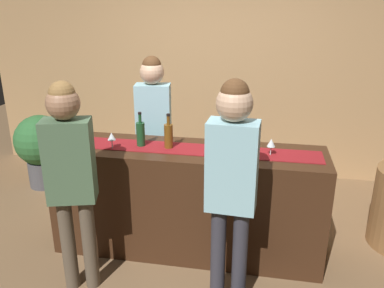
{
  "coord_description": "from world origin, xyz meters",
  "views": [
    {
      "loc": [
        0.61,
        -3.09,
        2.17
      ],
      "look_at": [
        0.04,
        0.0,
        1.02
      ],
      "focal_mm": 37.28,
      "sensor_mm": 36.0,
      "label": 1
    }
  ],
  "objects_px": {
    "wine_bottle_amber": "(169,135)",
    "potted_plant_tall": "(41,146)",
    "wine_glass_near_customer": "(271,143)",
    "bartender": "(154,121)",
    "wine_bottle_green": "(141,134)",
    "customer_sipping": "(232,174)",
    "wine_glass_mid_counter": "(112,137)",
    "wine_glass_far_end": "(240,143)",
    "customer_browsing": "(70,169)"
  },
  "relations": [
    {
      "from": "wine_glass_far_end",
      "to": "customer_browsing",
      "type": "height_order",
      "value": "customer_browsing"
    },
    {
      "from": "bartender",
      "to": "customer_browsing",
      "type": "relative_size",
      "value": 1.01
    },
    {
      "from": "wine_bottle_green",
      "to": "wine_glass_mid_counter",
      "type": "height_order",
      "value": "wine_bottle_green"
    },
    {
      "from": "wine_glass_far_end",
      "to": "customer_sipping",
      "type": "bearing_deg",
      "value": -91.08
    },
    {
      "from": "wine_glass_near_customer",
      "to": "potted_plant_tall",
      "type": "bearing_deg",
      "value": 159.43
    },
    {
      "from": "wine_bottle_green",
      "to": "wine_glass_mid_counter",
      "type": "relative_size",
      "value": 2.1
    },
    {
      "from": "potted_plant_tall",
      "to": "bartender",
      "type": "bearing_deg",
      "value": -14.92
    },
    {
      "from": "wine_glass_near_customer",
      "to": "potted_plant_tall",
      "type": "distance_m",
      "value": 2.92
    },
    {
      "from": "wine_glass_far_end",
      "to": "bartender",
      "type": "bearing_deg",
      "value": 144.81
    },
    {
      "from": "wine_bottle_amber",
      "to": "wine_glass_mid_counter",
      "type": "height_order",
      "value": "wine_bottle_amber"
    },
    {
      "from": "wine_glass_far_end",
      "to": "potted_plant_tall",
      "type": "relative_size",
      "value": 0.16
    },
    {
      "from": "bartender",
      "to": "customer_sipping",
      "type": "distance_m",
      "value": 1.5
    },
    {
      "from": "bartender",
      "to": "wine_bottle_green",
      "type": "bearing_deg",
      "value": 86.46
    },
    {
      "from": "bartender",
      "to": "customer_browsing",
      "type": "height_order",
      "value": "bartender"
    },
    {
      "from": "wine_bottle_green",
      "to": "potted_plant_tall",
      "type": "height_order",
      "value": "wine_bottle_green"
    },
    {
      "from": "customer_browsing",
      "to": "wine_bottle_amber",
      "type": "bearing_deg",
      "value": 34.09
    },
    {
      "from": "wine_bottle_amber",
      "to": "customer_browsing",
      "type": "bearing_deg",
      "value": -130.5
    },
    {
      "from": "wine_bottle_green",
      "to": "wine_glass_mid_counter",
      "type": "distance_m",
      "value": 0.25
    },
    {
      "from": "wine_glass_near_customer",
      "to": "wine_glass_mid_counter",
      "type": "relative_size",
      "value": 1.0
    },
    {
      "from": "wine_glass_near_customer",
      "to": "wine_glass_far_end",
      "type": "relative_size",
      "value": 1.0
    },
    {
      "from": "customer_sipping",
      "to": "potted_plant_tall",
      "type": "distance_m",
      "value": 2.96
    },
    {
      "from": "wine_bottle_amber",
      "to": "wine_glass_mid_counter",
      "type": "relative_size",
      "value": 2.1
    },
    {
      "from": "customer_sipping",
      "to": "wine_bottle_amber",
      "type": "bearing_deg",
      "value": 136.75
    },
    {
      "from": "bartender",
      "to": "potted_plant_tall",
      "type": "bearing_deg",
      "value": -23.23
    },
    {
      "from": "wine_glass_mid_counter",
      "to": "bartender",
      "type": "relative_size",
      "value": 0.09
    },
    {
      "from": "wine_bottle_amber",
      "to": "wine_glass_near_customer",
      "type": "height_order",
      "value": "wine_bottle_amber"
    },
    {
      "from": "wine_glass_near_customer",
      "to": "wine_glass_mid_counter",
      "type": "xyz_separation_m",
      "value": [
        -1.32,
        -0.08,
        0.0
      ]
    },
    {
      "from": "wine_bottle_amber",
      "to": "wine_bottle_green",
      "type": "height_order",
      "value": "same"
    },
    {
      "from": "wine_bottle_green",
      "to": "bartender",
      "type": "bearing_deg",
      "value": 94.77
    },
    {
      "from": "wine_bottle_amber",
      "to": "wine_glass_near_customer",
      "type": "distance_m",
      "value": 0.85
    },
    {
      "from": "wine_bottle_amber",
      "to": "potted_plant_tall",
      "type": "bearing_deg",
      "value": 151.61
    },
    {
      "from": "wine_bottle_amber",
      "to": "customer_browsing",
      "type": "height_order",
      "value": "customer_browsing"
    },
    {
      "from": "wine_bottle_green",
      "to": "bartender",
      "type": "height_order",
      "value": "bartender"
    },
    {
      "from": "wine_glass_near_customer",
      "to": "customer_sipping",
      "type": "distance_m",
      "value": 0.66
    },
    {
      "from": "wine_bottle_green",
      "to": "wine_glass_near_customer",
      "type": "height_order",
      "value": "wine_bottle_green"
    },
    {
      "from": "wine_bottle_amber",
      "to": "wine_bottle_green",
      "type": "xyz_separation_m",
      "value": [
        -0.25,
        0.01,
        0.0
      ]
    },
    {
      "from": "bartender",
      "to": "customer_sipping",
      "type": "bearing_deg",
      "value": 117.97
    },
    {
      "from": "wine_glass_mid_counter",
      "to": "bartender",
      "type": "bearing_deg",
      "value": 75.74
    },
    {
      "from": "wine_glass_far_end",
      "to": "customer_browsing",
      "type": "relative_size",
      "value": 0.09
    },
    {
      "from": "wine_glass_near_customer",
      "to": "wine_bottle_amber",
      "type": "bearing_deg",
      "value": 178.77
    },
    {
      "from": "wine_bottle_amber",
      "to": "wine_glass_far_end",
      "type": "distance_m",
      "value": 0.61
    },
    {
      "from": "customer_sipping",
      "to": "wine_bottle_green",
      "type": "bearing_deg",
      "value": 146.4
    },
    {
      "from": "bartender",
      "to": "potted_plant_tall",
      "type": "relative_size",
      "value": 1.88
    },
    {
      "from": "wine_bottle_amber",
      "to": "wine_glass_far_end",
      "type": "xyz_separation_m",
      "value": [
        0.6,
        -0.05,
        -0.01
      ]
    },
    {
      "from": "customer_sipping",
      "to": "potted_plant_tall",
      "type": "height_order",
      "value": "customer_sipping"
    },
    {
      "from": "wine_glass_near_customer",
      "to": "wine_glass_far_end",
      "type": "distance_m",
      "value": 0.25
    },
    {
      "from": "bartender",
      "to": "customer_sipping",
      "type": "relative_size",
      "value": 0.98
    },
    {
      "from": "customer_sipping",
      "to": "wine_glass_far_end",
      "type": "bearing_deg",
      "value": 92.41
    },
    {
      "from": "wine_glass_near_customer",
      "to": "customer_browsing",
      "type": "bearing_deg",
      "value": -155.54
    },
    {
      "from": "wine_bottle_green",
      "to": "wine_bottle_amber",
      "type": "bearing_deg",
      "value": -1.25
    }
  ]
}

